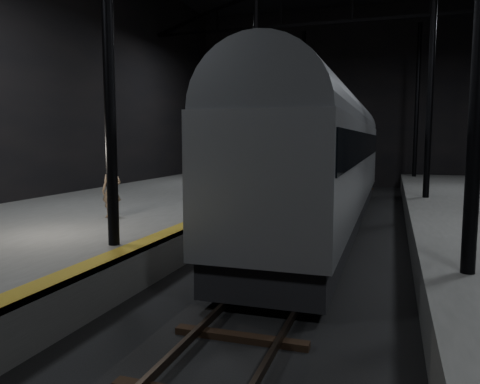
% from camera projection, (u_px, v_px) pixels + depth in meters
% --- Properties ---
extents(ground, '(44.00, 44.00, 0.00)m').
position_uv_depth(ground, '(303.00, 258.00, 13.77)').
color(ground, black).
rests_on(ground, ground).
extents(platform_left, '(9.00, 43.80, 1.00)m').
position_uv_depth(platform_left, '(87.00, 227.00, 16.03)').
color(platform_left, '#575754').
rests_on(platform_left, ground).
extents(tactile_strip, '(0.50, 43.80, 0.01)m').
position_uv_depth(tactile_strip, '(201.00, 219.00, 14.66)').
color(tactile_strip, olive).
rests_on(tactile_strip, platform_left).
extents(track, '(2.40, 43.00, 0.24)m').
position_uv_depth(track, '(304.00, 256.00, 13.76)').
color(track, '#3F3328').
rests_on(track, ground).
extents(train, '(2.99, 19.96, 5.33)m').
position_uv_depth(train, '(327.00, 152.00, 17.97)').
color(train, '#9FA2A7').
rests_on(train, ground).
extents(woman, '(0.69, 0.51, 1.73)m').
position_uv_depth(woman, '(112.00, 190.00, 14.81)').
color(woman, '#9F8162').
rests_on(woman, platform_left).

